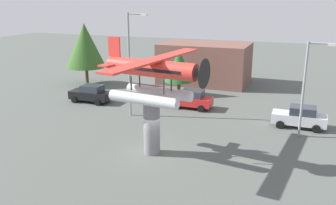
{
  "coord_description": "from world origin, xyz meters",
  "views": [
    {
      "loc": [
        9.09,
        -20.47,
        10.02
      ],
      "look_at": [
        0.0,
        3.0,
        2.74
      ],
      "focal_mm": 38.32,
      "sensor_mm": 36.0,
      "label": 1
    }
  ],
  "objects": [
    {
      "name": "ground_plane",
      "position": [
        0.0,
        0.0,
        0.0
      ],
      "size": [
        140.0,
        140.0,
        0.0
      ],
      "primitive_type": "plane",
      "color": "#515651"
    },
    {
      "name": "tree_west",
      "position": [
        -15.5,
        15.77,
        4.73
      ],
      "size": [
        4.69,
        4.69,
        7.35
      ],
      "color": "brown",
      "rests_on": "ground"
    },
    {
      "name": "storefront_building",
      "position": [
        -2.47,
        22.0,
        2.43
      ],
      "size": [
        10.54,
        6.86,
        4.85
      ],
      "primitive_type": "cube",
      "color": "brown",
      "rests_on": "ground"
    },
    {
      "name": "car_near_black",
      "position": [
        -10.74,
        9.23,
        0.88
      ],
      "size": [
        4.2,
        2.02,
        1.76
      ],
      "rotation": [
        0.0,
        0.0,
        3.14
      ],
      "color": "black",
      "rests_on": "ground"
    },
    {
      "name": "car_mid_red",
      "position": [
        -0.75,
        10.87,
        0.88
      ],
      "size": [
        4.2,
        2.02,
        1.76
      ],
      "rotation": [
        0.0,
        0.0,
        3.14
      ],
      "color": "red",
      "rests_on": "ground"
    },
    {
      "name": "tree_east",
      "position": [
        -3.41,
        15.06,
        3.21
      ],
      "size": [
        3.08,
        3.08,
        4.94
      ],
      "color": "brown",
      "rests_on": "ground"
    },
    {
      "name": "floatplane_monument",
      "position": [
        0.13,
        -0.02,
        5.33
      ],
      "size": [
        7.05,
        10.46,
        4.0
      ],
      "rotation": [
        0.0,
        0.0,
        -0.12
      ],
      "color": "silver",
      "rests_on": "display_pedestal"
    },
    {
      "name": "streetlight_primary",
      "position": [
        -4.89,
        6.84,
        5.13
      ],
      "size": [
        1.84,
        0.28,
        8.96
      ],
      "color": "gray",
      "rests_on": "ground"
    },
    {
      "name": "streetlight_secondary",
      "position": [
        9.37,
        6.82,
        4.2
      ],
      "size": [
        1.84,
        0.28,
        7.15
      ],
      "color": "gray",
      "rests_on": "ground"
    },
    {
      "name": "display_pedestal",
      "position": [
        0.0,
        0.0,
        1.83
      ],
      "size": [
        1.1,
        1.1,
        3.66
      ],
      "primitive_type": "cylinder",
      "color": "slate",
      "rests_on": "ground"
    },
    {
      "name": "car_far_silver",
      "position": [
        9.11,
        8.96,
        0.88
      ],
      "size": [
        4.2,
        2.02,
        1.76
      ],
      "rotation": [
        0.0,
        0.0,
        3.14
      ],
      "color": "silver",
      "rests_on": "ground"
    }
  ]
}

